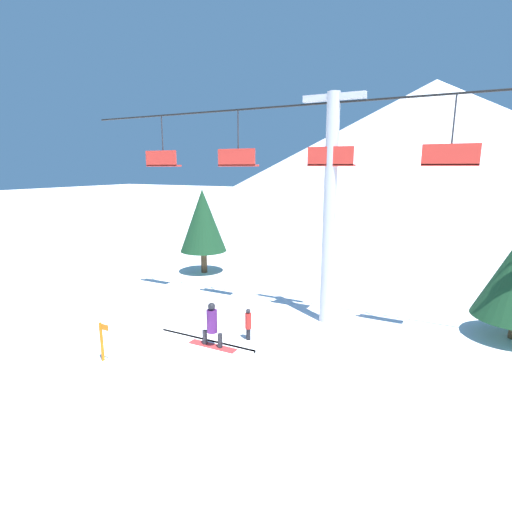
% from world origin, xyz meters
% --- Properties ---
extents(ground_plane, '(220.00, 220.00, 0.00)m').
position_xyz_m(ground_plane, '(0.00, 0.00, 0.00)').
color(ground_plane, white).
extents(mountain_ridge, '(79.72, 79.72, 20.55)m').
position_xyz_m(mountain_ridge, '(0.00, 70.21, 10.27)').
color(mountain_ridge, silver).
rests_on(mountain_ridge, ground_plane).
extents(snow_ramp, '(3.09, 3.75, 1.62)m').
position_xyz_m(snow_ramp, '(-0.00, 0.45, 0.81)').
color(snow_ramp, white).
rests_on(snow_ramp, ground_plane).
extents(snowboarder, '(1.39, 0.28, 1.24)m').
position_xyz_m(snowboarder, '(0.42, 1.98, 2.22)').
color(snowboarder, '#B22D2D').
rests_on(snowboarder, snow_ramp).
extents(chairlift, '(24.42, 0.50, 9.11)m').
position_xyz_m(chairlift, '(1.32, 9.07, 5.45)').
color(chairlift, '#B2B2B7').
rests_on(chairlift, ground_plane).
extents(pine_tree_far, '(2.79, 2.79, 5.10)m').
position_xyz_m(pine_tree_far, '(-7.78, 13.35, 3.21)').
color(pine_tree_far, '#4C3823').
rests_on(pine_tree_far, ground_plane).
extents(trail_marker, '(0.41, 0.10, 1.37)m').
position_xyz_m(trail_marker, '(-4.13, 2.21, 0.74)').
color(trail_marker, orange).
rests_on(trail_marker, ground_plane).
extents(distant_skier, '(0.24, 0.24, 1.23)m').
position_xyz_m(distant_skier, '(-0.66, 5.96, 0.67)').
color(distant_skier, black).
rests_on(distant_skier, ground_plane).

